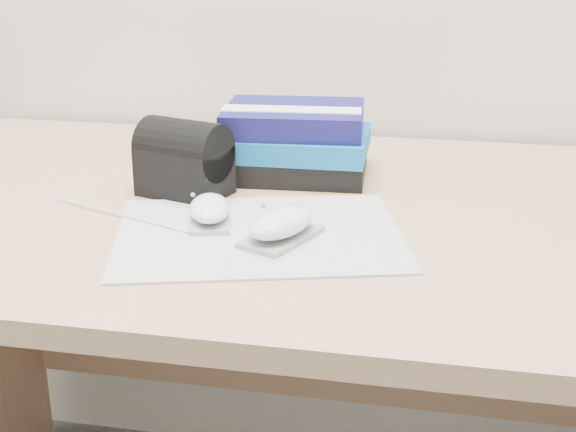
% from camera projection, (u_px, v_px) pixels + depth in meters
% --- Properties ---
extents(desk, '(1.60, 0.80, 0.73)m').
position_uv_depth(desk, '(381.00, 338.00, 1.24)').
color(desk, tan).
rests_on(desk, ground).
extents(mousepad, '(0.42, 0.37, 0.00)m').
position_uv_depth(mousepad, '(259.00, 234.00, 1.02)').
color(mousepad, '#9D9EA6').
rests_on(mousepad, desk).
extents(mouse_rear, '(0.08, 0.11, 0.04)m').
position_uv_depth(mouse_rear, '(210.00, 210.00, 1.04)').
color(mouse_rear, '#A8A7AA').
rests_on(mouse_rear, mousepad).
extents(mouse_front, '(0.10, 0.12, 0.05)m').
position_uv_depth(mouse_front, '(281.00, 225.00, 0.99)').
color(mouse_front, '#9C9C9F').
rests_on(mouse_front, mousepad).
extents(usb_cable, '(0.23, 0.10, 0.00)m').
position_uv_depth(usb_cable, '(118.00, 214.00, 1.08)').
color(usb_cable, white).
rests_on(usb_cable, mousepad).
extents(book_stack, '(0.23, 0.19, 0.11)m').
position_uv_depth(book_stack, '(296.00, 141.00, 1.25)').
color(book_stack, black).
rests_on(book_stack, desk).
extents(pouch, '(0.14, 0.12, 0.11)m').
position_uv_depth(pouch, '(184.00, 159.00, 1.15)').
color(pouch, black).
rests_on(pouch, desk).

